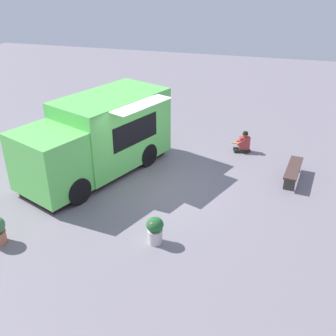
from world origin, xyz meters
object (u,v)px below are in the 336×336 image
at_px(food_truck, 98,139).
at_px(planter_flowering_near, 155,230).
at_px(plaza_bench, 293,170).
at_px(person_customer, 244,144).

height_order(food_truck, planter_flowering_near, food_truck).
bearing_deg(plaza_bench, food_truck, 100.38).
bearing_deg(person_customer, food_truck, 123.29).
relative_size(person_customer, plaza_bench, 0.47).
distance_m(person_customer, plaza_bench, 2.53).
height_order(planter_flowering_near, plaza_bench, planter_flowering_near).
height_order(food_truck, plaza_bench, food_truck).
xyz_separation_m(food_truck, person_customer, (2.94, -4.48, -0.89)).
relative_size(food_truck, plaza_bench, 3.24).
relative_size(food_truck, person_customer, 6.91).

